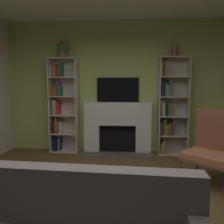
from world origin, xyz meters
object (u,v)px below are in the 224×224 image
object	(u,v)px
vase_with_flowers	(175,51)
armchair	(214,149)
tv	(118,90)
bookshelf_left	(61,106)
bookshelf_right	(169,108)
coffee_table	(89,202)
fireplace	(118,126)
potted_plant	(63,49)

from	to	relation	value
vase_with_flowers	armchair	size ratio (longest dim) A/B	0.35
tv	bookshelf_left	bearing A→B (deg)	-175.91
bookshelf_right	coffee_table	world-z (taller)	bookshelf_right
fireplace	vase_with_flowers	distance (m)	1.98
fireplace	tv	distance (m)	0.80
armchair	bookshelf_right	bearing A→B (deg)	103.59
fireplace	vase_with_flowers	xyz separation A→B (m)	(1.19, -0.02, 1.59)
bookshelf_left	potted_plant	world-z (taller)	potted_plant
armchair	coffee_table	world-z (taller)	armchair
bookshelf_left	bookshelf_right	xyz separation A→B (m)	(2.37, -0.01, -0.02)
bookshelf_left	fireplace	bearing A→B (deg)	-0.24
coffee_table	potted_plant	bearing A→B (deg)	110.50
potted_plant	vase_with_flowers	size ratio (longest dim) A/B	0.91
tv	coffee_table	distance (m)	3.19
bookshelf_left	tv	bearing A→B (deg)	4.09
tv	coffee_table	world-z (taller)	tv
vase_with_flowers	bookshelf_right	bearing A→B (deg)	161.88
tv	bookshelf_left	size ratio (longest dim) A/B	0.44
fireplace	potted_plant	xyz separation A→B (m)	(-1.19, -0.02, 1.67)
coffee_table	vase_with_flowers	bearing A→B (deg)	66.13
potted_plant	coffee_table	size ratio (longest dim) A/B	0.43
bookshelf_left	bookshelf_right	world-z (taller)	same
fireplace	bookshelf_left	size ratio (longest dim) A/B	0.75
bookshelf_right	potted_plant	size ratio (longest dim) A/B	5.84
armchair	coffee_table	size ratio (longest dim) A/B	1.36
potted_plant	coffee_table	world-z (taller)	potted_plant
tv	bookshelf_right	xyz separation A→B (m)	(1.11, -0.10, -0.39)
potted_plant	vase_with_flowers	distance (m)	2.37
tv	vase_with_flowers	world-z (taller)	vase_with_flowers
bookshelf_left	potted_plant	size ratio (longest dim) A/B	5.84
fireplace	bookshelf_left	distance (m)	1.33
fireplace	tv	xyz separation A→B (m)	(0.00, 0.10, 0.79)
tv	armchair	bearing A→B (deg)	-48.25
armchair	vase_with_flowers	bearing A→B (deg)	101.31
tv	coffee_table	xyz separation A→B (m)	(-0.10, -3.03, -1.02)
fireplace	bookshelf_right	size ratio (longest dim) A/B	0.75
potted_plant	vase_with_flowers	bearing A→B (deg)	0.02
tv	potted_plant	size ratio (longest dim) A/B	2.60
bookshelf_left	armchair	distance (m)	3.22
fireplace	coffee_table	bearing A→B (deg)	-91.96
bookshelf_left	vase_with_flowers	size ratio (longest dim) A/B	5.29
bookshelf_right	vase_with_flowers	bearing A→B (deg)	-18.12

